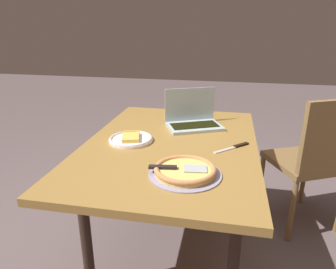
% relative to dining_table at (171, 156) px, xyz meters
% --- Properties ---
extents(ground_plane, '(12.00, 12.00, 0.00)m').
position_rel_dining_table_xyz_m(ground_plane, '(0.00, 0.00, -0.67)').
color(ground_plane, '#645556').
extents(dining_table, '(1.32, 0.91, 0.75)m').
position_rel_dining_table_xyz_m(dining_table, '(0.00, 0.00, 0.00)').
color(dining_table, olive).
rests_on(dining_table, ground_plane).
extents(laptop, '(0.33, 0.38, 0.23)m').
position_rel_dining_table_xyz_m(laptop, '(-0.30, 0.08, 0.13)').
color(laptop, '#ABBEC1').
rests_on(laptop, dining_table).
extents(pizza_plate, '(0.24, 0.24, 0.04)m').
position_rel_dining_table_xyz_m(pizza_plate, '(0.02, -0.22, 0.10)').
color(pizza_plate, white).
rests_on(pizza_plate, dining_table).
extents(pizza_tray, '(0.31, 0.31, 0.04)m').
position_rel_dining_table_xyz_m(pizza_tray, '(0.35, 0.13, 0.10)').
color(pizza_tray, '#9B93AF').
rests_on(pizza_tray, dining_table).
extents(table_knife, '(0.17, 0.18, 0.01)m').
position_rel_dining_table_xyz_m(table_knife, '(0.00, 0.34, 0.09)').
color(table_knife, beige).
rests_on(table_knife, dining_table).
extents(chair_near, '(0.56, 0.56, 0.95)m').
position_rel_dining_table_xyz_m(chair_near, '(-0.47, 0.86, -0.13)').
color(chair_near, brown).
rests_on(chair_near, ground_plane).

